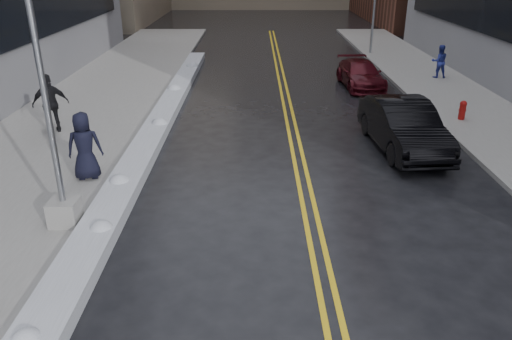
{
  "coord_description": "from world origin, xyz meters",
  "views": [
    {
      "loc": [
        1.12,
        -8.23,
        5.95
      ],
      "look_at": [
        1.14,
        2.48,
        1.3
      ],
      "focal_mm": 35.0,
      "sensor_mm": 36.0,
      "label": 1
    }
  ],
  "objects_px": {
    "lamppost": "(50,127)",
    "fire_hydrant": "(463,109)",
    "pedestrian_d": "(51,104)",
    "car_black": "(403,126)",
    "pedestrian_c": "(84,146)",
    "pedestrian_east": "(439,61)",
    "car_maroon": "(361,74)"
  },
  "relations": [
    {
      "from": "lamppost",
      "to": "fire_hydrant",
      "type": "relative_size",
      "value": 10.45
    },
    {
      "from": "fire_hydrant",
      "to": "pedestrian_d",
      "type": "distance_m",
      "value": 15.06
    },
    {
      "from": "lamppost",
      "to": "car_black",
      "type": "height_order",
      "value": "lamppost"
    },
    {
      "from": "pedestrian_c",
      "to": "pedestrian_d",
      "type": "height_order",
      "value": "pedestrian_d"
    },
    {
      "from": "fire_hydrant",
      "to": "car_black",
      "type": "bearing_deg",
      "value": -137.64
    },
    {
      "from": "pedestrian_d",
      "to": "pedestrian_c",
      "type": "bearing_deg",
      "value": 97.19
    },
    {
      "from": "fire_hydrant",
      "to": "car_black",
      "type": "xyz_separation_m",
      "value": [
        -3.04,
        -2.77,
        0.26
      ]
    },
    {
      "from": "lamppost",
      "to": "pedestrian_east",
      "type": "bearing_deg",
      "value": 47.55
    },
    {
      "from": "pedestrian_d",
      "to": "car_maroon",
      "type": "xyz_separation_m",
      "value": [
        12.2,
        7.06,
        -0.56
      ]
    },
    {
      "from": "lamppost",
      "to": "pedestrian_d",
      "type": "xyz_separation_m",
      "value": [
        -2.68,
        6.58,
        -1.36
      ]
    },
    {
      "from": "lamppost",
      "to": "fire_hydrant",
      "type": "height_order",
      "value": "lamppost"
    },
    {
      "from": "lamppost",
      "to": "fire_hydrant",
      "type": "distance_m",
      "value": 14.81
    },
    {
      "from": "lamppost",
      "to": "pedestrian_d",
      "type": "distance_m",
      "value": 7.24
    },
    {
      "from": "fire_hydrant",
      "to": "pedestrian_d",
      "type": "xyz_separation_m",
      "value": [
        -14.98,
        -1.42,
        0.63
      ]
    },
    {
      "from": "fire_hydrant",
      "to": "pedestrian_c",
      "type": "height_order",
      "value": "pedestrian_c"
    },
    {
      "from": "pedestrian_c",
      "to": "pedestrian_d",
      "type": "relative_size",
      "value": 0.93
    },
    {
      "from": "pedestrian_c",
      "to": "car_maroon",
      "type": "relative_size",
      "value": 0.45
    },
    {
      "from": "pedestrian_east",
      "to": "car_maroon",
      "type": "distance_m",
      "value": 4.46
    },
    {
      "from": "pedestrian_c",
      "to": "car_black",
      "type": "distance_m",
      "value": 9.89
    },
    {
      "from": "pedestrian_east",
      "to": "car_black",
      "type": "bearing_deg",
      "value": 67.33
    },
    {
      "from": "lamppost",
      "to": "fire_hydrant",
      "type": "xyz_separation_m",
      "value": [
        12.3,
        8.0,
        -1.98
      ]
    },
    {
      "from": "fire_hydrant",
      "to": "pedestrian_c",
      "type": "bearing_deg",
      "value": -156.69
    },
    {
      "from": "pedestrian_c",
      "to": "pedestrian_d",
      "type": "bearing_deg",
      "value": -70.81
    },
    {
      "from": "fire_hydrant",
      "to": "lamppost",
      "type": "bearing_deg",
      "value": -146.96
    },
    {
      "from": "fire_hydrant",
      "to": "car_black",
      "type": "height_order",
      "value": "car_black"
    },
    {
      "from": "lamppost",
      "to": "pedestrian_c",
      "type": "height_order",
      "value": "lamppost"
    },
    {
      "from": "car_maroon",
      "to": "pedestrian_d",
      "type": "bearing_deg",
      "value": -153.0
    },
    {
      "from": "pedestrian_east",
      "to": "car_maroon",
      "type": "xyz_separation_m",
      "value": [
        -4.22,
        -1.38,
        -0.35
      ]
    },
    {
      "from": "pedestrian_east",
      "to": "car_black",
      "type": "distance_m",
      "value": 10.78
    },
    {
      "from": "pedestrian_c",
      "to": "car_maroon",
      "type": "distance_m",
      "value": 14.78
    },
    {
      "from": "pedestrian_d",
      "to": "car_black",
      "type": "height_order",
      "value": "pedestrian_d"
    },
    {
      "from": "fire_hydrant",
      "to": "pedestrian_c",
      "type": "relative_size",
      "value": 0.38
    }
  ]
}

